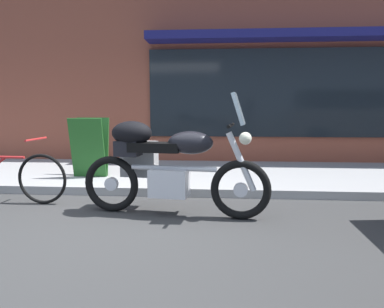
{
  "coord_description": "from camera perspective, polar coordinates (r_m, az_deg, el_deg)",
  "views": [
    {
      "loc": [
        1.2,
        -3.47,
        1.25
      ],
      "look_at": [
        0.9,
        0.6,
        0.7
      ],
      "focal_mm": 32.07,
      "sensor_mm": 36.0,
      "label": 1
    }
  ],
  "objects": [
    {
      "name": "ground_plane",
      "position": [
        3.88,
        -14.35,
        -11.37
      ],
      "size": [
        80.0,
        80.0,
        0.0
      ],
      "primitive_type": "plane",
      "color": "#333333"
    },
    {
      "name": "touring_motorcycle",
      "position": [
        4.02,
        -4.72,
        -1.46
      ],
      "size": [
        2.22,
        0.83,
        1.42
      ],
      "color": "black",
      "rests_on": "ground_plane"
    },
    {
      "name": "sandwich_board_sign",
      "position": [
        5.89,
        -16.62,
        1.09
      ],
      "size": [
        0.55,
        0.42,
        0.97
      ],
      "color": "#1E511E",
      "rests_on": "sidewalk_curb"
    },
    {
      "name": "parked_bicycle",
      "position": [
        5.15,
        -28.68,
        -3.17
      ],
      "size": [
        1.68,
        0.48,
        0.92
      ],
      "color": "black",
      "rests_on": "ground_plane"
    }
  ]
}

